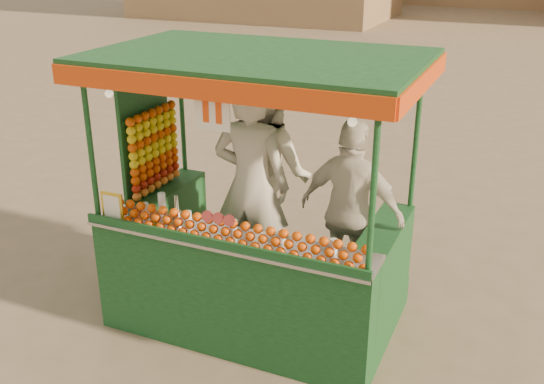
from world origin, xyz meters
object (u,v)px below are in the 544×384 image
at_px(juice_cart, 246,243).
at_px(vendor_left, 252,185).
at_px(vendor_right, 351,211).
at_px(vendor_middle, 268,169).

xyz_separation_m(juice_cart, vendor_left, (-0.05, 0.22, 0.43)).
height_order(juice_cart, vendor_left, juice_cart).
xyz_separation_m(juice_cart, vendor_right, (0.80, 0.34, 0.30)).
xyz_separation_m(juice_cart, vendor_middle, (-0.06, 0.59, 0.45)).
bearing_deg(juice_cart, vendor_left, 102.73).
bearing_deg(vendor_left, vendor_middle, -92.06).
bearing_deg(juice_cart, vendor_middle, 95.62).
relative_size(juice_cart, vendor_middle, 1.37).
xyz_separation_m(vendor_left, vendor_middle, (-0.01, 0.37, 0.02)).
distance_m(vendor_left, vendor_right, 0.87).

